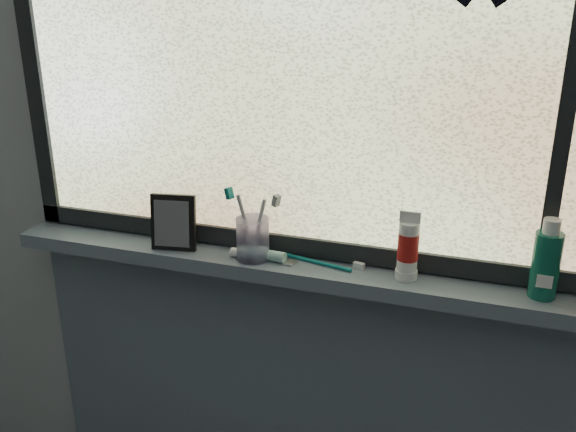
{
  "coord_description": "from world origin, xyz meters",
  "views": [
    {
      "loc": [
        0.46,
        -0.21,
        1.73
      ],
      "look_at": [
        0.04,
        1.05,
        1.22
      ],
      "focal_mm": 40.0,
      "sensor_mm": 36.0,
      "label": 1
    }
  ],
  "objects_px": {
    "mouthwash_bottle": "(547,259)",
    "cream_tube": "(408,243)",
    "toothbrush_cup": "(253,239)",
    "vanity_mirror": "(173,222)"
  },
  "relations": [
    {
      "from": "vanity_mirror",
      "to": "cream_tube",
      "type": "height_order",
      "value": "cream_tube"
    },
    {
      "from": "mouthwash_bottle",
      "to": "cream_tube",
      "type": "bearing_deg",
      "value": -179.08
    },
    {
      "from": "toothbrush_cup",
      "to": "mouthwash_bottle",
      "type": "distance_m",
      "value": 0.71
    },
    {
      "from": "vanity_mirror",
      "to": "toothbrush_cup",
      "type": "distance_m",
      "value": 0.23
    },
    {
      "from": "mouthwash_bottle",
      "to": "cream_tube",
      "type": "relative_size",
      "value": 1.27
    },
    {
      "from": "toothbrush_cup",
      "to": "mouthwash_bottle",
      "type": "relative_size",
      "value": 0.71
    },
    {
      "from": "toothbrush_cup",
      "to": "mouthwash_bottle",
      "type": "height_order",
      "value": "mouthwash_bottle"
    },
    {
      "from": "toothbrush_cup",
      "to": "cream_tube",
      "type": "xyz_separation_m",
      "value": [
        0.4,
        0.01,
        0.04
      ]
    },
    {
      "from": "mouthwash_bottle",
      "to": "cream_tube",
      "type": "height_order",
      "value": "mouthwash_bottle"
    },
    {
      "from": "mouthwash_bottle",
      "to": "cream_tube",
      "type": "xyz_separation_m",
      "value": [
        -0.31,
        -0.01,
        -0.0
      ]
    }
  ]
}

